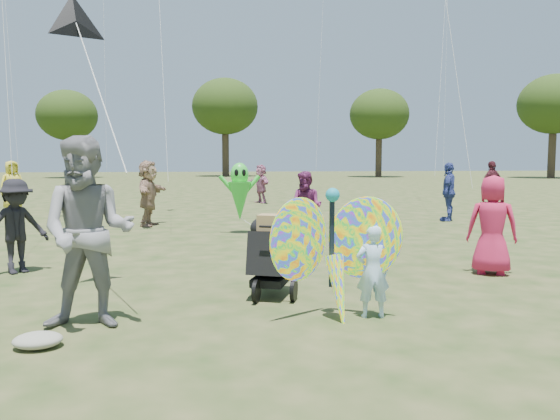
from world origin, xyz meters
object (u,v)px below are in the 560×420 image
(jogging_stroller, at_px, (271,249))
(crowd_g, at_px, (12,185))
(crowd_h, at_px, (492,184))
(alien_kite, at_px, (240,194))
(child_girl, at_px, (373,271))
(crowd_a, at_px, (492,225))
(crowd_b, at_px, (16,226))
(crowd_d, at_px, (148,193))
(crowd_c, at_px, (449,192))
(crowd_j, at_px, (261,184))
(butterfly_kite, at_px, (334,255))
(adult_man, at_px, (88,233))
(crowd_e, at_px, (306,207))

(jogging_stroller, bearing_deg, crowd_g, 140.67)
(crowd_h, xyz_separation_m, alien_kite, (-9.97, -5.73, 0.09))
(child_girl, xyz_separation_m, crowd_a, (2.62, 2.01, 0.25))
(crowd_b, bearing_deg, crowd_h, -2.93)
(crowd_d, bearing_deg, child_girl, -146.81)
(crowd_b, relative_size, crowd_c, 0.87)
(crowd_c, xyz_separation_m, crowd_g, (-13.94, 5.78, 0.03))
(crowd_d, distance_m, crowd_j, 8.54)
(crowd_a, relative_size, butterfly_kite, 0.90)
(child_girl, distance_m, adult_man, 3.16)
(crowd_d, bearing_deg, adult_man, -165.15)
(crowd_g, xyz_separation_m, crowd_h, (17.57, -1.88, -0.01))
(child_girl, relative_size, adult_man, 0.52)
(crowd_d, distance_m, alien_kite, 3.05)
(adult_man, relative_size, crowd_e, 1.32)
(crowd_c, bearing_deg, crowd_d, -54.76)
(crowd_c, relative_size, crowd_g, 0.97)
(crowd_e, bearing_deg, adult_man, -83.75)
(adult_man, relative_size, crowd_d, 1.14)
(crowd_a, relative_size, crowd_g, 0.88)
(crowd_a, xyz_separation_m, crowd_j, (-1.88, 14.89, 0.03))
(crowd_g, bearing_deg, crowd_b, -108.80)
(crowd_b, xyz_separation_m, jogging_stroller, (3.80, -2.01, -0.14))
(crowd_b, distance_m, crowd_d, 6.33)
(crowd_e, height_order, crowd_j, crowd_j)
(crowd_h, bearing_deg, crowd_e, 20.86)
(crowd_b, bearing_deg, alien_kite, 8.62)
(crowd_d, height_order, crowd_j, crowd_d)
(crowd_h, distance_m, alien_kite, 11.50)
(child_girl, height_order, alien_kite, alien_kite)
(jogging_stroller, distance_m, alien_kite, 6.21)
(adult_man, xyz_separation_m, crowd_g, (-5.40, 14.93, -0.14))
(crowd_h, relative_size, butterfly_kite, 1.02)
(crowd_h, relative_size, alien_kite, 1.02)
(crowd_g, bearing_deg, crowd_d, -83.43)
(crowd_g, xyz_separation_m, jogging_stroller, (7.51, -13.81, -0.28))
(crowd_d, xyz_separation_m, crowd_h, (12.31, 3.79, -0.01))
(adult_man, distance_m, crowd_a, 6.06)
(adult_man, xyz_separation_m, crowd_b, (-1.68, 3.13, -0.28))
(child_girl, bearing_deg, crowd_e, -88.67)
(crowd_d, bearing_deg, crowd_b, 179.88)
(child_girl, relative_size, crowd_c, 0.62)
(crowd_c, relative_size, butterfly_kite, 1.00)
(crowd_c, height_order, crowd_j, crowd_c)
(crowd_a, xyz_separation_m, jogging_stroller, (-3.63, -0.79, -0.17))
(adult_man, relative_size, butterfly_kite, 1.18)
(crowd_c, distance_m, crowd_d, 8.68)
(butterfly_kite, bearing_deg, crowd_j, 85.97)
(crowd_e, relative_size, jogging_stroller, 1.37)
(adult_man, relative_size, crowd_c, 1.19)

